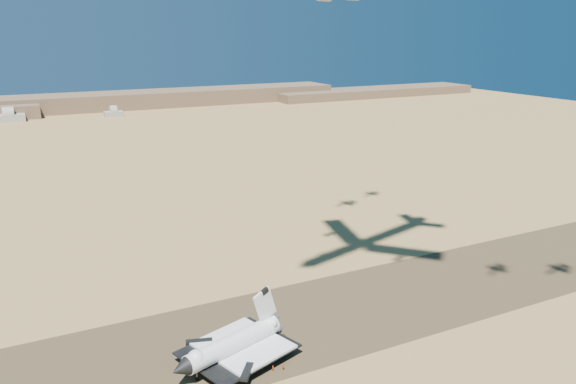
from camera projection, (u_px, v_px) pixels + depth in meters
name	position (u px, v px, depth m)	size (l,w,h in m)	color
ground	(266.00, 331.00, 170.99)	(1200.00, 1200.00, 0.00)	#A47F49
runway	(266.00, 330.00, 170.98)	(600.00, 50.00, 0.06)	#483624
ridgeline	(127.00, 103.00, 649.35)	(960.00, 90.00, 18.00)	brown
hangars	(4.00, 118.00, 552.19)	(200.50, 29.50, 30.00)	#A29D8F
shuttle	(232.00, 346.00, 153.53)	(37.60, 30.15, 18.31)	white
crew_a	(273.00, 368.00, 150.48)	(0.58, 0.38, 1.60)	#F4450E
crew_b	(261.00, 365.00, 151.44)	(0.92, 0.53, 1.90)	#F4450E
crew_c	(283.00, 367.00, 150.77)	(1.01, 0.52, 1.72)	#F4450E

